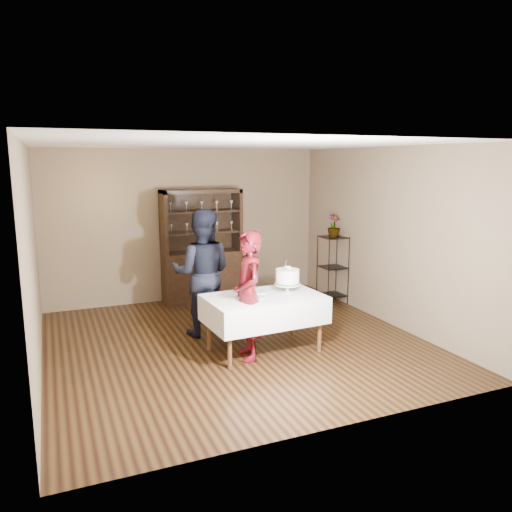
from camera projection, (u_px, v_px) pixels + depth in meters
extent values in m
plane|color=black|center=(236.00, 342.00, 6.96)|extent=(5.00, 5.00, 0.00)
plane|color=silver|center=(234.00, 144.00, 6.45)|extent=(5.00, 5.00, 0.00)
cube|color=brown|center=(187.00, 225.00, 8.97)|extent=(5.00, 0.02, 2.70)
cube|color=brown|center=(32.00, 261.00, 5.76)|extent=(0.02, 5.00, 2.70)
cube|color=brown|center=(387.00, 236.00, 7.66)|extent=(0.02, 5.00, 2.70)
cube|color=black|center=(202.00, 276.00, 8.98)|extent=(1.40, 0.48, 0.90)
cube|color=black|center=(198.00, 220.00, 8.99)|extent=(1.40, 0.03, 1.10)
cube|color=black|center=(201.00, 191.00, 8.69)|extent=(1.40, 0.48, 0.06)
cube|color=black|center=(201.00, 232.00, 8.83)|extent=(1.28, 0.42, 0.02)
cube|color=black|center=(201.00, 211.00, 8.76)|extent=(1.28, 0.42, 0.02)
cylinder|color=black|center=(329.00, 273.00, 8.54)|extent=(0.02, 0.02, 1.20)
cylinder|color=black|center=(348.00, 271.00, 8.69)|extent=(0.02, 0.02, 1.20)
cylinder|color=black|center=(317.00, 268.00, 8.90)|extent=(0.02, 0.02, 1.20)
cylinder|color=black|center=(336.00, 267.00, 9.06)|extent=(0.02, 0.02, 1.20)
cube|color=black|center=(332.00, 294.00, 8.88)|extent=(0.40, 0.40, 0.02)
cube|color=black|center=(333.00, 267.00, 8.79)|extent=(0.40, 0.40, 0.01)
cube|color=black|center=(334.00, 237.00, 8.69)|extent=(0.40, 0.40, 0.02)
cube|color=silver|center=(264.00, 309.00, 6.55)|extent=(1.56, 1.01, 0.35)
cylinder|color=#4B2F1B|center=(230.00, 341.00, 6.00)|extent=(0.06, 0.06, 0.71)
cylinder|color=#4B2F1B|center=(320.00, 326.00, 6.55)|extent=(0.06, 0.06, 0.71)
cylinder|color=#4B2F1B|center=(209.00, 324.00, 6.62)|extent=(0.06, 0.06, 0.71)
cylinder|color=#4B2F1B|center=(293.00, 311.00, 7.18)|extent=(0.06, 0.06, 0.71)
imported|color=#320604|center=(248.00, 296.00, 6.26)|extent=(0.45, 0.64, 1.65)
imported|color=black|center=(202.00, 273.00, 7.12)|extent=(1.09, 0.98, 1.83)
cylinder|color=beige|center=(287.00, 291.00, 6.72)|extent=(0.20, 0.20, 0.01)
cylinder|color=beige|center=(287.00, 288.00, 6.71)|extent=(0.05, 0.05, 0.10)
cylinder|color=beige|center=(287.00, 284.00, 6.70)|extent=(0.35, 0.35, 0.01)
cylinder|color=#496932|center=(287.00, 283.00, 6.70)|extent=(0.34, 0.34, 0.02)
cylinder|color=white|center=(287.00, 276.00, 6.68)|extent=(0.34, 0.34, 0.20)
sphere|color=#5E7BC9|center=(290.00, 268.00, 6.67)|extent=(0.02, 0.02, 0.02)
cube|color=silver|center=(286.00, 265.00, 6.62)|extent=(0.02, 0.02, 0.14)
cube|color=black|center=(286.00, 259.00, 6.60)|extent=(0.03, 0.02, 0.05)
cylinder|color=beige|center=(256.00, 298.00, 6.40)|extent=(0.25, 0.25, 0.01)
cylinder|color=beige|center=(260.00, 292.00, 6.67)|extent=(0.22, 0.22, 0.01)
imported|color=#496932|center=(334.00, 226.00, 8.60)|extent=(0.24, 0.24, 0.40)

